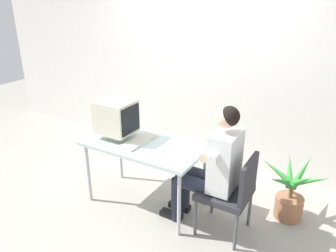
{
  "coord_description": "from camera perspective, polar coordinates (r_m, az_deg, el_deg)",
  "views": [
    {
      "loc": [
        1.78,
        -2.54,
        2.2
      ],
      "look_at": [
        0.28,
        0.0,
        0.99
      ],
      "focal_mm": 35.06,
      "sensor_mm": 36.0,
      "label": 1
    }
  ],
  "objects": [
    {
      "name": "person_seated",
      "position": [
        3.12,
        7.79,
        -6.74
      ],
      "size": [
        0.74,
        0.56,
        1.3
      ],
      "color": "silver",
      "rests_on": "ground_plane"
    },
    {
      "name": "wall_back",
      "position": [
        4.27,
        10.04,
        12.57
      ],
      "size": [
        8.0,
        0.1,
        3.0
      ],
      "primitive_type": "cube",
      "color": "silver",
      "rests_on": "ground_plane"
    },
    {
      "name": "ground_plane",
      "position": [
        3.81,
        -3.76,
        -13.04
      ],
      "size": [
        12.0,
        12.0,
        0.0
      ],
      "primitive_type": "plane",
      "color": "#9E998E"
    },
    {
      "name": "potted_plant",
      "position": [
        3.65,
        20.53,
        -10.96
      ],
      "size": [
        0.7,
        0.65,
        0.68
      ],
      "color": "#9E6647",
      "rests_on": "ground_plane"
    },
    {
      "name": "keyboard",
      "position": [
        3.44,
        -5.06,
        -2.63
      ],
      "size": [
        0.2,
        0.46,
        0.03
      ],
      "color": "silver",
      "rests_on": "desk"
    },
    {
      "name": "crt_monitor",
      "position": [
        3.51,
        -8.97,
        1.55
      ],
      "size": [
        0.38,
        0.34,
        0.41
      ],
      "color": "beige",
      "rests_on": "desk"
    },
    {
      "name": "office_chair",
      "position": [
        3.17,
        10.99,
        -10.89
      ],
      "size": [
        0.46,
        0.46,
        0.84
      ],
      "color": "#4C4C51",
      "rests_on": "ground_plane"
    },
    {
      "name": "desk",
      "position": [
        3.46,
        -4.04,
        -3.8
      ],
      "size": [
        1.26,
        0.69,
        0.74
      ],
      "color": "#B7B7BC",
      "rests_on": "ground_plane"
    }
  ]
}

